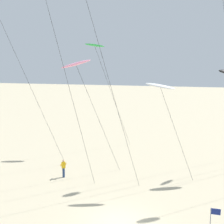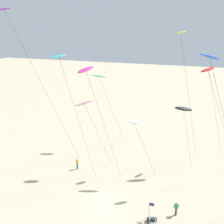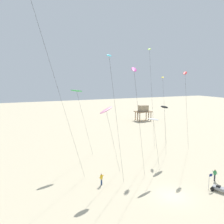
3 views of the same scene
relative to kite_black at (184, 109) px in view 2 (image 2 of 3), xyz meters
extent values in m
plane|color=beige|center=(-7.38, -12.20, -9.50)|extent=(260.00, 260.00, 0.00)
ellipsoid|color=black|center=(-0.01, -0.01, 0.04)|extent=(2.70, 1.86, 1.01)
cylinder|color=#262626|center=(0.90, 0.70, -4.80)|extent=(1.84, 1.45, 9.41)
ellipsoid|color=green|center=(-15.00, 4.29, 3.08)|extent=(2.45, 1.25, 0.65)
cylinder|color=#262626|center=(-13.14, 5.75, -3.26)|extent=(3.76, 2.95, 12.50)
ellipsoid|color=purple|center=(-22.96, -8.09, 13.41)|extent=(1.81, 1.53, 0.48)
cylinder|color=#262626|center=(-19.40, -5.30, 1.91)|extent=(7.15, 5.61, 22.83)
ellipsoid|color=white|center=(-5.83, -5.31, -0.94)|extent=(2.50, 1.24, 0.82)
cylinder|color=#262626|center=(-4.41, -4.20, -5.27)|extent=(2.86, 2.25, 8.48)
ellipsoid|color=#D8339E|center=(-11.14, -8.63, 6.27)|extent=(1.80, 2.41, 0.98)
cylinder|color=#262626|center=(-9.27, -7.16, -1.66)|extent=(3.78, 2.97, 15.69)
ellipsoid|color=blue|center=(2.84, -11.64, 8.62)|extent=(2.30, 2.56, 0.99)
ellipsoid|color=yellow|center=(2.74, 4.60, 5.35)|extent=(1.41, 1.87, 0.49)
cylinder|color=#262626|center=(4.53, 6.00, -2.11)|extent=(3.61, 2.83, 14.79)
ellipsoid|color=red|center=(2.71, -1.90, 6.08)|extent=(2.05, 1.87, 0.87)
cylinder|color=#262626|center=(5.46, 0.26, -1.76)|extent=(5.54, 4.34, 15.49)
ellipsoid|color=#8CD833|center=(-1.57, 2.97, 10.45)|extent=(1.73, 1.79, 0.63)
cylinder|color=#262626|center=(0.31, 4.44, 0.43)|extent=(3.79, 2.97, 19.86)
ellipsoid|color=#33BFE0|center=(-14.60, -8.93, 7.79)|extent=(1.51, 1.80, 0.43)
cylinder|color=#262626|center=(-12.93, -7.62, -0.89)|extent=(3.39, 2.66, 17.23)
ellipsoid|color=pink|center=(-13.38, -5.01, 0.85)|extent=(2.70, 1.94, 1.01)
cylinder|color=#262626|center=(-11.71, -3.70, -4.38)|extent=(3.37, 2.64, 10.26)
cylinder|color=navy|center=(-14.47, -5.81, -9.06)|extent=(0.22, 0.22, 0.88)
cube|color=gold|center=(-14.47, -5.81, -8.33)|extent=(0.39, 0.37, 0.58)
sphere|color=tan|center=(-14.47, -5.81, -7.93)|extent=(0.20, 0.20, 0.20)
cylinder|color=gold|center=(-14.64, -5.95, -8.28)|extent=(0.39, 0.45, 0.39)
cylinder|color=gold|center=(-14.30, -5.67, -8.28)|extent=(0.39, 0.45, 0.39)
cylinder|color=#33333D|center=(1.05, -11.04, -9.06)|extent=(0.22, 0.22, 0.88)
cube|color=#338C4C|center=(1.05, -11.04, -8.33)|extent=(0.39, 0.32, 0.58)
sphere|color=#9E7051|center=(1.05, -11.04, -7.93)|extent=(0.20, 0.20, 0.20)
cylinder|color=#338C4C|center=(1.25, -11.13, -8.28)|extent=(0.29, 0.49, 0.39)
cylinder|color=#338C4C|center=(0.85, -10.95, -8.28)|extent=(0.29, 0.49, 0.39)
cube|color=gray|center=(-1.04, -13.76, -9.06)|extent=(1.27, 1.84, 0.36)
cube|color=black|center=(-1.10, -13.62, -8.78)|extent=(0.57, 0.57, 0.20)
cylinder|color=black|center=(-0.88, -12.92, -9.24)|extent=(0.30, 0.53, 0.52)
cylinder|color=black|center=(-1.73, -13.25, -9.24)|extent=(0.30, 0.53, 0.52)
cylinder|color=gray|center=(-1.75, -12.64, -8.45)|extent=(0.05, 0.05, 2.10)
cube|color=navy|center=(-1.47, -12.64, -7.60)|extent=(0.52, 0.03, 0.36)
camera|label=1|loc=(-2.54, -29.85, 0.75)|focal=48.08mm
camera|label=2|loc=(3.04, -37.09, 11.07)|focal=41.91mm
camera|label=3|loc=(-25.38, -34.35, 5.19)|focal=37.38mm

